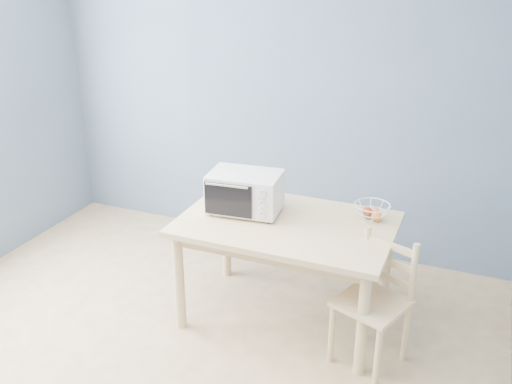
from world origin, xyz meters
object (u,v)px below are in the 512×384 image
at_px(dining_table, 286,235).
at_px(toaster_oven, 242,191).
at_px(fruit_basket, 372,212).
at_px(dining_chair, 375,303).

xyz_separation_m(dining_table, toaster_oven, (-0.33, 0.04, 0.25)).
height_order(toaster_oven, fruit_basket, toaster_oven).
height_order(toaster_oven, dining_chair, toaster_oven).
height_order(dining_table, toaster_oven, toaster_oven).
height_order(dining_table, fruit_basket, fruit_basket).
xyz_separation_m(toaster_oven, dining_chair, (0.99, -0.24, -0.49)).
bearing_deg(dining_chair, fruit_basket, 128.20).
xyz_separation_m(dining_table, dining_chair, (0.65, -0.20, -0.24)).
bearing_deg(toaster_oven, fruit_basket, 8.50).
xyz_separation_m(toaster_oven, fruit_basket, (0.84, 0.21, -0.09)).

